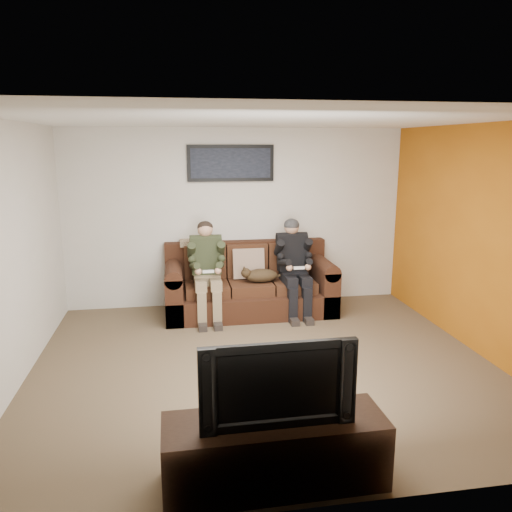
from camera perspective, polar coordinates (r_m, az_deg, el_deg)
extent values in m
plane|color=brown|center=(5.62, 0.94, -12.21)|extent=(5.00, 5.00, 0.00)
plane|color=silver|center=(5.11, 1.05, 15.30)|extent=(5.00, 5.00, 0.00)
plane|color=beige|center=(7.40, -2.15, 4.37)|extent=(5.00, 0.00, 5.00)
plane|color=beige|center=(3.10, 8.53, -7.50)|extent=(5.00, 0.00, 5.00)
plane|color=beige|center=(5.37, -26.29, -0.10)|extent=(0.00, 4.50, 4.50)
plane|color=beige|center=(6.16, 24.51, 1.56)|extent=(0.00, 4.50, 4.50)
plane|color=#A95A10|center=(6.16, 24.43, 1.56)|extent=(0.00, 4.50, 4.50)
cube|color=#351A0F|center=(7.19, -0.72, -5.19)|extent=(2.37, 1.02, 0.32)
cube|color=#351A0F|center=(7.45, -1.20, -0.69)|extent=(2.37, 0.22, 0.65)
cube|color=#351A0F|center=(7.07, -9.33, -4.31)|extent=(0.24, 1.02, 0.65)
cube|color=#351A0F|center=(7.37, 7.53, -3.54)|extent=(0.24, 1.02, 0.65)
cylinder|color=#351A0F|center=(6.98, -9.43, -1.77)|extent=(0.24, 1.02, 0.24)
cylinder|color=#351A0F|center=(7.29, 7.60, -1.10)|extent=(0.24, 1.02, 0.24)
cube|color=#402313|center=(7.01, -5.62, -3.70)|extent=(0.59, 0.65, 0.15)
cube|color=#402313|center=(7.22, -5.84, -0.65)|extent=(0.59, 0.15, 0.47)
cube|color=#402313|center=(7.07, -0.66, -3.49)|extent=(0.59, 0.65, 0.15)
cube|color=#402313|center=(7.29, -1.03, -0.47)|extent=(0.59, 0.15, 0.47)
cube|color=#402313|center=(7.18, 4.19, -3.27)|extent=(0.59, 0.65, 0.15)
cube|color=#402313|center=(7.40, 3.67, -0.29)|extent=(0.59, 0.15, 0.47)
cube|color=#91735F|center=(7.17, -0.88, -0.86)|extent=(0.45, 0.22, 0.45)
cube|color=tan|center=(7.29, -6.80, 1.53)|extent=(0.49, 0.24, 0.09)
cube|color=#8A7556|center=(6.94, -5.63, -2.63)|extent=(0.36, 0.30, 0.14)
cube|color=#292F1C|center=(6.96, -5.74, -0.03)|extent=(0.40, 0.30, 0.53)
cylinder|color=#292F1C|center=(6.94, -5.79, 1.70)|extent=(0.44, 0.18, 0.18)
sphere|color=tan|center=(6.93, -5.83, 3.03)|extent=(0.21, 0.21, 0.21)
cube|color=#8A7556|center=(6.74, -6.36, -3.18)|extent=(0.15, 0.42, 0.13)
cube|color=#8A7556|center=(6.75, -4.67, -3.12)|extent=(0.15, 0.42, 0.13)
cube|color=#8A7556|center=(6.64, -6.21, -6.12)|extent=(0.12, 0.13, 0.47)
cube|color=#8A7556|center=(6.65, -4.48, -6.04)|extent=(0.12, 0.13, 0.47)
cube|color=black|center=(6.63, -6.12, -7.95)|extent=(0.11, 0.26, 0.08)
cube|color=black|center=(6.64, -4.39, -7.87)|extent=(0.11, 0.26, 0.08)
cylinder|color=#292F1C|center=(6.86, -7.39, 0.60)|extent=(0.11, 0.30, 0.28)
cylinder|color=#292F1C|center=(6.89, -4.06, 0.72)|extent=(0.11, 0.30, 0.28)
cylinder|color=#292F1C|center=(6.68, -7.02, -1.12)|extent=(0.14, 0.32, 0.15)
cylinder|color=#292F1C|center=(6.71, -4.12, -1.01)|extent=(0.14, 0.32, 0.15)
sphere|color=tan|center=(6.58, -6.61, -1.77)|extent=(0.09, 0.09, 0.09)
sphere|color=tan|center=(6.60, -4.36, -1.69)|extent=(0.09, 0.09, 0.09)
cube|color=white|center=(6.57, -5.47, -1.77)|extent=(0.15, 0.04, 0.03)
ellipsoid|color=black|center=(6.94, -5.84, 3.29)|extent=(0.22, 0.22, 0.17)
cube|color=black|center=(7.12, 4.27, -2.21)|extent=(0.36, 0.30, 0.14)
cube|color=black|center=(7.14, 4.12, 0.32)|extent=(0.40, 0.30, 0.53)
cylinder|color=black|center=(7.12, 4.11, 2.01)|extent=(0.44, 0.18, 0.18)
sphere|color=tan|center=(7.11, 4.09, 3.30)|extent=(0.21, 0.21, 0.21)
cube|color=black|center=(6.91, 3.85, -2.74)|extent=(0.15, 0.42, 0.13)
cube|color=black|center=(6.95, 5.45, -2.67)|extent=(0.15, 0.42, 0.13)
cube|color=black|center=(6.81, 4.19, -5.59)|extent=(0.12, 0.13, 0.47)
cube|color=black|center=(6.86, 5.83, -5.50)|extent=(0.12, 0.13, 0.47)
cube|color=black|center=(6.80, 4.32, -7.38)|extent=(0.11, 0.26, 0.08)
cube|color=black|center=(6.85, 5.96, -7.27)|extent=(0.11, 0.26, 0.08)
cylinder|color=black|center=(7.01, 2.67, 0.94)|extent=(0.11, 0.30, 0.28)
cylinder|color=black|center=(7.10, 5.83, 1.05)|extent=(0.11, 0.30, 0.28)
cylinder|color=black|center=(6.84, 3.29, -0.73)|extent=(0.14, 0.32, 0.15)
cylinder|color=black|center=(6.92, 6.03, -0.62)|extent=(0.14, 0.32, 0.15)
sphere|color=tan|center=(6.75, 3.83, -1.36)|extent=(0.09, 0.09, 0.09)
sphere|color=tan|center=(6.81, 5.97, -1.27)|extent=(0.09, 0.09, 0.09)
cube|color=white|center=(6.76, 4.95, -1.35)|extent=(0.15, 0.04, 0.03)
ellipsoid|color=black|center=(7.10, 4.09, 3.54)|extent=(0.22, 0.22, 0.19)
ellipsoid|color=#46321B|center=(6.98, 0.59, -2.25)|extent=(0.47, 0.26, 0.19)
sphere|color=#46321B|center=(6.91, -1.16, -1.94)|extent=(0.14, 0.14, 0.14)
cone|color=#46321B|center=(6.85, -1.29, -1.46)|extent=(0.04, 0.04, 0.04)
cone|color=#46321B|center=(6.92, -1.37, -1.32)|extent=(0.04, 0.04, 0.04)
cylinder|color=#46321B|center=(7.08, 2.44, -2.33)|extent=(0.26, 0.13, 0.08)
cube|color=black|center=(7.29, -2.91, 10.55)|extent=(1.25, 0.04, 0.52)
cube|color=black|center=(7.27, -2.88, 10.54)|extent=(1.15, 0.01, 0.42)
cube|color=black|center=(3.78, 2.15, -21.40)|extent=(1.57, 0.52, 0.49)
imported|color=black|center=(3.50, 2.23, -13.88)|extent=(1.07, 0.15, 0.61)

